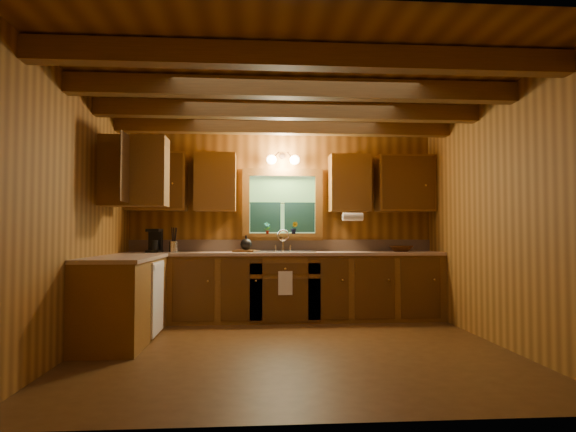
% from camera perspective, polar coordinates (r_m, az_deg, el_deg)
% --- Properties ---
extents(room, '(4.20, 4.20, 4.20)m').
position_cam_1_polar(room, '(4.81, 0.68, -0.23)').
color(room, '#4C2E12').
rests_on(room, ground).
extents(ceiling_beams, '(4.20, 2.54, 0.18)m').
position_cam_1_polar(ceiling_beams, '(4.99, 0.68, 13.55)').
color(ceiling_beams, brown).
rests_on(ceiling_beams, room).
extents(base_cabinets, '(4.20, 2.22, 0.86)m').
position_cam_1_polar(base_cabinets, '(6.12, -5.01, -8.81)').
color(base_cabinets, brown).
rests_on(base_cabinets, ground).
extents(countertop, '(4.20, 2.24, 0.04)m').
position_cam_1_polar(countertop, '(6.09, -4.86, -4.59)').
color(countertop, tan).
rests_on(countertop, base_cabinets).
extents(backsplash, '(4.20, 0.02, 0.16)m').
position_cam_1_polar(backsplash, '(6.69, -0.67, -3.52)').
color(backsplash, tan).
rests_on(backsplash, room).
extents(dishwasher_panel, '(0.02, 0.60, 0.80)m').
position_cam_1_polar(dishwasher_panel, '(5.62, -15.25, -9.33)').
color(dishwasher_panel, white).
rests_on(dishwasher_panel, base_cabinets).
extents(upper_cabinets, '(4.19, 1.77, 0.78)m').
position_cam_1_polar(upper_cabinets, '(6.25, -5.59, 4.29)').
color(upper_cabinets, brown).
rests_on(upper_cabinets, room).
extents(window, '(1.12, 0.08, 1.00)m').
position_cam_1_polar(window, '(6.68, -0.66, 1.18)').
color(window, brown).
rests_on(window, room).
extents(window_sill, '(1.06, 0.14, 0.04)m').
position_cam_1_polar(window_sill, '(6.62, -0.63, -2.33)').
color(window_sill, brown).
rests_on(window_sill, room).
extents(wall_sconce, '(0.45, 0.21, 0.17)m').
position_cam_1_polar(wall_sconce, '(6.63, -0.59, 6.74)').
color(wall_sconce, black).
rests_on(wall_sconce, room).
extents(paper_towel_roll, '(0.27, 0.11, 0.11)m').
position_cam_1_polar(paper_towel_roll, '(6.46, 7.70, -0.09)').
color(paper_towel_roll, white).
rests_on(paper_towel_roll, upper_cabinets).
extents(dish_towel, '(0.18, 0.01, 0.30)m').
position_cam_1_polar(dish_towel, '(6.10, -0.32, -7.98)').
color(dish_towel, white).
rests_on(dish_towel, base_cabinets).
extents(sink, '(0.82, 0.48, 0.43)m').
position_cam_1_polar(sink, '(6.41, -0.52, -4.69)').
color(sink, silver).
rests_on(sink, countertop).
extents(coffee_maker, '(0.17, 0.22, 0.31)m').
position_cam_1_polar(coffee_maker, '(6.50, -15.54, -2.86)').
color(coffee_maker, black).
rests_on(coffee_maker, countertop).
extents(utensil_crock, '(0.12, 0.12, 0.33)m').
position_cam_1_polar(utensil_crock, '(6.48, -13.47, -3.51)').
color(utensil_crock, silver).
rests_on(utensil_crock, countertop).
extents(cutting_board, '(0.36, 0.32, 0.03)m').
position_cam_1_polar(cutting_board, '(6.37, -5.01, -4.18)').
color(cutting_board, '#513011').
rests_on(cutting_board, countertop).
extents(teakettle, '(0.15, 0.15, 0.19)m').
position_cam_1_polar(teakettle, '(6.37, -5.01, -3.37)').
color(teakettle, black).
rests_on(teakettle, cutting_board).
extents(wicker_basket, '(0.42, 0.42, 0.08)m').
position_cam_1_polar(wicker_basket, '(6.74, 13.28, -3.79)').
color(wicker_basket, '#48230C').
rests_on(wicker_basket, countertop).
extents(potted_plant_left, '(0.10, 0.08, 0.16)m').
position_cam_1_polar(potted_plant_left, '(6.61, -2.49, -1.45)').
color(potted_plant_left, '#513011').
rests_on(potted_plant_left, window_sill).
extents(potted_plant_right, '(0.11, 0.10, 0.17)m').
position_cam_1_polar(potted_plant_right, '(6.63, 0.75, -1.42)').
color(potted_plant_right, '#513011').
rests_on(potted_plant_right, window_sill).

